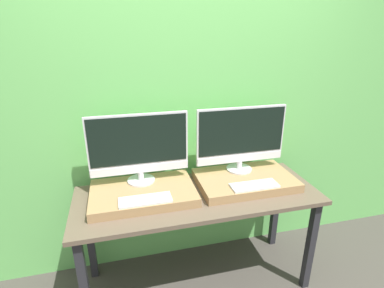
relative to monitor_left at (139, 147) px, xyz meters
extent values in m
cube|color=#66B75B|center=(0.37, 0.22, 0.22)|extent=(8.00, 0.04, 2.60)
cube|color=brown|center=(0.37, -0.16, -0.33)|extent=(1.65, 0.62, 0.03)
cube|color=#232328|center=(1.13, -0.41, -0.72)|extent=(0.05, 0.05, 0.73)
cube|color=#232328|center=(-0.40, 0.09, -0.72)|extent=(0.05, 0.05, 0.73)
cube|color=#232328|center=(1.13, 0.09, -0.72)|extent=(0.05, 0.05, 0.73)
cube|color=#99754C|center=(0.00, -0.11, -0.29)|extent=(0.68, 0.44, 0.06)
cylinder|color=silver|center=(0.00, 0.00, -0.25)|extent=(0.19, 0.19, 0.01)
cylinder|color=silver|center=(0.00, 0.00, -0.22)|extent=(0.04, 0.04, 0.06)
cube|color=silver|center=(0.00, 0.00, 0.02)|extent=(0.66, 0.02, 0.41)
cube|color=black|center=(0.00, -0.01, 0.05)|extent=(0.64, 0.00, 0.33)
cube|color=silver|center=(0.00, -0.01, -0.16)|extent=(0.66, 0.00, 0.06)
cube|color=silver|center=(0.00, -0.26, -0.25)|extent=(0.32, 0.12, 0.01)
cube|color=#B2B2B7|center=(0.00, -0.26, -0.24)|extent=(0.31, 0.11, 0.00)
cube|color=#99754C|center=(0.73, -0.11, -0.29)|extent=(0.68, 0.44, 0.06)
cylinder|color=silver|center=(0.73, 0.00, -0.25)|extent=(0.19, 0.19, 0.01)
cylinder|color=silver|center=(0.73, 0.00, -0.22)|extent=(0.04, 0.04, 0.06)
cube|color=silver|center=(0.73, 0.00, 0.02)|extent=(0.66, 0.02, 0.41)
cube|color=black|center=(0.73, -0.01, 0.05)|extent=(0.64, 0.00, 0.33)
cube|color=silver|center=(0.73, -0.01, -0.16)|extent=(0.66, 0.00, 0.06)
cube|color=silver|center=(0.73, -0.26, -0.25)|extent=(0.32, 0.12, 0.01)
cube|color=#B2B2B7|center=(0.73, -0.26, -0.24)|extent=(0.31, 0.11, 0.00)
camera|label=1|loc=(-0.12, -1.88, 0.73)|focal=28.00mm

